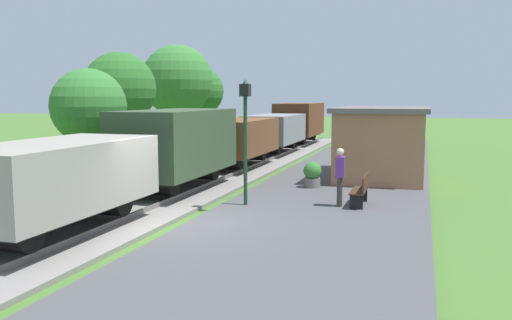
{
  "coord_description": "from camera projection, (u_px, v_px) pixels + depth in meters",
  "views": [
    {
      "loc": [
        5.9,
        -12.44,
        3.45
      ],
      "look_at": [
        0.97,
        3.45,
        1.48
      ],
      "focal_mm": 37.73,
      "sensor_mm": 36.0,
      "label": 1
    }
  ],
  "objects": [
    {
      "name": "platform_slab",
      "position": [
        302.0,
        235.0,
        12.98
      ],
      "size": [
        6.0,
        60.0,
        0.25
      ],
      "primitive_type": "cube",
      "color": "#4C4C4F",
      "rests_on": "ground"
    },
    {
      "name": "tree_trackside_far",
      "position": [
        120.0,
        89.0,
        28.42
      ],
      "size": [
        3.85,
        3.85,
        5.79
      ],
      "color": "#4C3823",
      "rests_on": "ground"
    },
    {
      "name": "bench_down_platform",
      "position": [
        385.0,
        155.0,
        25.29
      ],
      "size": [
        0.42,
        1.5,
        0.91
      ],
      "color": "#422819",
      "rests_on": "platform_slab"
    },
    {
      "name": "bench_near_hut",
      "position": [
        361.0,
        190.0,
        15.82
      ],
      "size": [
        0.42,
        1.5,
        0.91
      ],
      "color": "#422819",
      "rests_on": "platform_slab"
    },
    {
      "name": "station_hut",
      "position": [
        383.0,
        142.0,
        21.36
      ],
      "size": [
        3.5,
        5.8,
        2.78
      ],
      "color": "#9E6B4C",
      "rests_on": "platform_slab"
    },
    {
      "name": "freight_train",
      "position": [
        240.0,
        137.0,
        25.61
      ],
      "size": [
        2.5,
        32.6,
        2.72
      ],
      "color": "gray",
      "rests_on": "rail_near"
    },
    {
      "name": "tree_trackside_mid",
      "position": [
        88.0,
        107.0,
        20.5
      ],
      "size": [
        2.89,
        2.89,
        4.52
      ],
      "color": "#4C3823",
      "rests_on": "ground"
    },
    {
      "name": "tree_field_left",
      "position": [
        177.0,
        81.0,
        35.14
      ],
      "size": [
        4.65,
        4.65,
        6.82
      ],
      "color": "#4C3823",
      "rests_on": "ground"
    },
    {
      "name": "track_ballast",
      "position": [
        101.0,
        222.0,
        14.64
      ],
      "size": [
        3.8,
        60.0,
        0.12
      ],
      "primitive_type": "cube",
      "color": "gray",
      "rests_on": "ground"
    },
    {
      "name": "person_waiting",
      "position": [
        340.0,
        175.0,
        15.67
      ],
      "size": [
        0.27,
        0.4,
        1.71
      ],
      "rotation": [
        0.0,
        0.0,
        3.21
      ],
      "color": "#38332D",
      "rests_on": "platform_slab"
    },
    {
      "name": "ground_plane",
      "position": [
        181.0,
        230.0,
        13.94
      ],
      "size": [
        160.0,
        160.0,
        0.0
      ],
      "primitive_type": "plane",
      "color": "#47702D"
    },
    {
      "name": "lamp_post_near",
      "position": [
        245.0,
        119.0,
        15.68
      ],
      "size": [
        0.28,
        0.28,
        3.7
      ],
      "color": "#193823",
      "rests_on": "platform_slab"
    },
    {
      "name": "rail_far",
      "position": [
        78.0,
        215.0,
        14.83
      ],
      "size": [
        0.07,
        60.0,
        0.14
      ],
      "primitive_type": "cube",
      "color": "slate",
      "rests_on": "track_ballast"
    },
    {
      "name": "potted_planter",
      "position": [
        312.0,
        174.0,
        18.99
      ],
      "size": [
        0.64,
        0.64,
        0.92
      ],
      "color": "slate",
      "rests_on": "platform_slab"
    },
    {
      "name": "tree_field_distant",
      "position": [
        199.0,
        91.0,
        40.23
      ],
      "size": [
        3.73,
        3.73,
        5.71
      ],
      "color": "#4C3823",
      "rests_on": "ground"
    },
    {
      "name": "rail_near",
      "position": [
        124.0,
        219.0,
        14.41
      ],
      "size": [
        0.07,
        60.0,
        0.14
      ],
      "primitive_type": "cube",
      "color": "slate",
      "rests_on": "track_ballast"
    }
  ]
}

